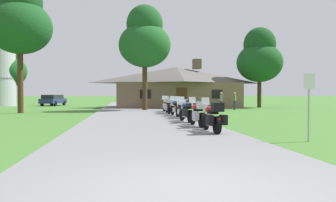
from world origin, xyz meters
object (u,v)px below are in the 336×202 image
at_px(motorcycle_blue_fifth_in_row, 176,107).
at_px(bystander_olive_shirt_near_lodge, 235,100).
at_px(motorcycle_red_second_in_row, 199,114).
at_px(motorcycle_blue_third_in_row, 187,111).
at_px(metal_silo_distant, 1,75).
at_px(tree_right_of_lodge, 260,57).
at_px(parked_navy_suv_far_left, 53,100).
at_px(tree_by_lodge_front, 145,39).
at_px(metal_signpost_roadside, 309,99).
at_px(motorcycle_white_fourth_in_row, 181,109).
at_px(motorcycle_orange_sixth_in_row, 168,106).
at_px(motorcycle_white_farthest_in_row, 167,105).
at_px(bystander_gray_shirt_beside_signpost, 221,100).
at_px(motorcycle_red_nearest_to_camera, 213,118).
at_px(tree_left_far, 7,67).
at_px(tree_left_near, 20,20).

distance_m(motorcycle_blue_fifth_in_row, bystander_olive_shirt_near_lodge, 11.10).
height_order(motorcycle_red_second_in_row, motorcycle_blue_third_in_row, same).
height_order(motorcycle_blue_fifth_in_row, metal_silo_distant, metal_silo_distant).
xyz_separation_m(bystander_olive_shirt_near_lodge, metal_silo_distant, (-25.54, 13.58, 2.96)).
height_order(tree_right_of_lodge, parked_navy_suv_far_left, tree_right_of_lodge).
bearing_deg(metal_silo_distant, tree_by_lodge_front, -38.72).
height_order(motorcycle_blue_fifth_in_row, metal_signpost_roadside, metal_signpost_roadside).
bearing_deg(motorcycle_red_second_in_row, motorcycle_white_fourth_in_row, 84.60).
relative_size(motorcycle_orange_sixth_in_row, tree_by_lodge_front, 0.22).
xyz_separation_m(motorcycle_red_second_in_row, motorcycle_white_fourth_in_row, (0.10, 5.29, 0.01)).
xyz_separation_m(motorcycle_white_farthest_in_row, tree_by_lodge_front, (-1.52, 3.78, 5.84)).
height_order(motorcycle_blue_third_in_row, tree_right_of_lodge, tree_right_of_lodge).
bearing_deg(bystander_gray_shirt_beside_signpost, motorcycle_white_fourth_in_row, -18.62).
xyz_separation_m(motorcycle_red_nearest_to_camera, tree_left_far, (-18.11, 33.22, 4.34)).
relative_size(metal_signpost_roadside, tree_right_of_lodge, 0.24).
bearing_deg(motorcycle_blue_fifth_in_row, tree_left_far, 120.87).
xyz_separation_m(motorcycle_white_farthest_in_row, metal_silo_distant, (-18.59, 17.48, 3.29)).
height_order(motorcycle_blue_fifth_in_row, motorcycle_orange_sixth_in_row, same).
bearing_deg(motorcycle_orange_sixth_in_row, tree_left_near, 163.32).
distance_m(motorcycle_red_second_in_row, tree_left_far, 36.07).
bearing_deg(motorcycle_white_fourth_in_row, motorcycle_red_nearest_to_camera, -94.28).
xyz_separation_m(motorcycle_orange_sixth_in_row, bystander_olive_shirt_near_lodge, (7.13, 6.36, 0.32)).
bearing_deg(bystander_olive_shirt_near_lodge, motorcycle_red_nearest_to_camera, 14.89).
height_order(motorcycle_white_farthest_in_row, tree_right_of_lodge, tree_right_of_lodge).
bearing_deg(bystander_gray_shirt_beside_signpost, motorcycle_blue_fifth_in_row, -25.38).
bearing_deg(motorcycle_red_second_in_row, motorcycle_orange_sixth_in_row, 86.03).
distance_m(motorcycle_red_second_in_row, metal_signpost_roadside, 5.34).
bearing_deg(bystander_gray_shirt_beside_signpost, motorcycle_red_nearest_to_camera, -7.04).
height_order(motorcycle_orange_sixth_in_row, metal_signpost_roadside, metal_signpost_roadside).
relative_size(tree_by_lodge_front, parked_navy_suv_far_left, 1.96).
bearing_deg(tree_left_far, motorcycle_white_farthest_in_row, -45.57).
bearing_deg(tree_left_near, tree_by_lodge_front, 16.05).
height_order(bystander_olive_shirt_near_lodge, bystander_gray_shirt_beside_signpost, same).
bearing_deg(motorcycle_white_farthest_in_row, tree_by_lodge_front, 107.20).
bearing_deg(motorcycle_blue_third_in_row, tree_left_near, 128.41).
bearing_deg(tree_left_near, motorcycle_white_fourth_in_row, -34.98).
bearing_deg(tree_left_near, tree_right_of_lodge, 19.55).
distance_m(bystander_gray_shirt_beside_signpost, metal_silo_distant, 28.31).
distance_m(motorcycle_blue_fifth_in_row, tree_right_of_lodge, 18.68).
relative_size(motorcycle_white_farthest_in_row, tree_right_of_lodge, 0.23).
xyz_separation_m(motorcycle_red_nearest_to_camera, metal_signpost_roadside, (2.45, -2.35, 0.74)).
bearing_deg(motorcycle_blue_third_in_row, motorcycle_orange_sixth_in_row, 82.41).
height_order(motorcycle_blue_third_in_row, motorcycle_blue_fifth_in_row, same).
xyz_separation_m(tree_left_far, metal_silo_distant, (-0.42, -1.07, -1.05)).
xyz_separation_m(metal_signpost_roadside, tree_left_near, (-13.84, 17.95, 5.94)).
distance_m(motorcycle_blue_third_in_row, motorcycle_white_farthest_in_row, 9.92).
height_order(metal_silo_distant, parked_navy_suv_far_left, metal_silo_distant).
xyz_separation_m(motorcycle_white_farthest_in_row, tree_right_of_lodge, (11.52, 9.09, 4.96)).
bearing_deg(tree_left_far, tree_left_near, -69.13).
bearing_deg(tree_right_of_lodge, parked_navy_suv_far_left, 159.41).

